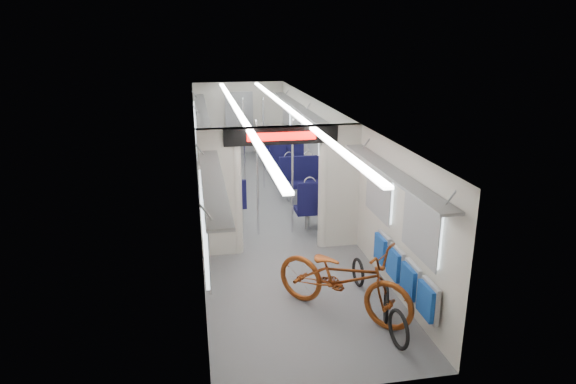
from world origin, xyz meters
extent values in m
plane|color=#515456|center=(0.00, 0.00, 0.00)|extent=(12.00, 12.00, 0.00)
cube|color=beige|center=(-1.45, 0.00, 1.15)|extent=(0.02, 12.00, 2.30)
cube|color=beige|center=(1.45, 0.00, 1.15)|extent=(0.02, 12.00, 2.30)
cube|color=beige|center=(0.00, 6.00, 1.15)|extent=(2.90, 0.02, 2.30)
cube|color=beige|center=(0.00, -6.00, 1.15)|extent=(2.90, 0.02, 2.30)
cube|color=silver|center=(0.00, 0.00, 2.30)|extent=(2.90, 12.00, 0.02)
cube|color=white|center=(-0.55, 0.00, 2.27)|extent=(0.12, 11.40, 0.04)
cube|color=white|center=(0.55, 0.00, 2.27)|extent=(0.12, 11.40, 0.04)
cube|color=beige|center=(-1.12, -2.00, 1.00)|extent=(0.65, 0.18, 2.00)
cube|color=beige|center=(1.12, -2.00, 1.00)|extent=(0.65, 0.18, 2.00)
cube|color=beige|center=(0.00, -2.00, 2.15)|extent=(2.90, 0.18, 0.30)
cylinder|color=beige|center=(-0.80, -2.00, 1.00)|extent=(0.20, 0.20, 2.00)
cylinder|color=beige|center=(0.80, -2.00, 1.00)|extent=(0.20, 0.20, 2.00)
cube|color=black|center=(0.00, -2.11, 2.15)|extent=(2.00, 0.03, 0.30)
cube|color=#FF0C07|center=(0.00, -2.13, 2.15)|extent=(1.20, 0.02, 0.14)
cube|color=silver|center=(-1.42, -4.80, 1.40)|extent=(0.04, 1.00, 0.75)
cube|color=silver|center=(1.42, -4.80, 1.40)|extent=(0.04, 1.00, 0.75)
cube|color=silver|center=(-1.42, -3.20, 1.40)|extent=(0.04, 1.00, 0.75)
cube|color=silver|center=(1.42, -3.20, 1.40)|extent=(0.04, 1.00, 0.75)
cube|color=silver|center=(-1.42, -0.50, 1.40)|extent=(0.04, 1.00, 0.75)
cube|color=silver|center=(1.42, -0.50, 1.40)|extent=(0.04, 1.00, 0.75)
cube|color=silver|center=(-1.42, 1.40, 1.40)|extent=(0.04, 1.00, 0.75)
cube|color=silver|center=(1.42, 1.40, 1.40)|extent=(0.04, 1.00, 0.75)
cube|color=silver|center=(-1.42, 3.30, 1.40)|extent=(0.04, 1.00, 0.75)
cube|color=silver|center=(1.42, 3.30, 1.40)|extent=(0.04, 1.00, 0.75)
cube|color=silver|center=(-1.42, 5.10, 1.40)|extent=(0.04, 1.00, 0.75)
cube|color=silver|center=(1.42, 5.10, 1.40)|extent=(0.04, 1.00, 0.75)
cube|color=gray|center=(-1.27, -4.00, 1.95)|extent=(0.30, 3.60, 0.04)
cube|color=gray|center=(1.27, -4.00, 1.95)|extent=(0.30, 3.60, 0.04)
cube|color=gray|center=(-1.27, 2.00, 1.95)|extent=(0.30, 7.60, 0.04)
cube|color=gray|center=(1.27, 2.00, 1.95)|extent=(0.30, 7.60, 0.04)
cube|color=gray|center=(0.00, 5.94, 1.00)|extent=(0.90, 0.05, 2.00)
imported|color=brown|center=(0.47, -4.43, 0.56)|extent=(2.04, 2.02, 1.12)
cube|color=gray|center=(1.38, -5.27, 0.58)|extent=(0.06, 0.45, 0.51)
cube|color=navy|center=(1.32, -5.27, 0.58)|extent=(0.06, 0.41, 0.43)
cube|color=gray|center=(1.38, -4.72, 0.58)|extent=(0.06, 0.45, 0.51)
cube|color=navy|center=(1.32, -4.72, 0.58)|extent=(0.06, 0.41, 0.43)
cube|color=gray|center=(1.38, -4.17, 0.58)|extent=(0.06, 0.45, 0.51)
cube|color=navy|center=(1.32, -4.17, 0.58)|extent=(0.06, 0.41, 0.43)
cube|color=gray|center=(1.38, -3.62, 0.58)|extent=(0.06, 0.45, 0.51)
cube|color=navy|center=(1.32, -3.62, 0.58)|extent=(0.06, 0.41, 0.43)
torus|color=black|center=(0.94, -5.36, 0.24)|extent=(0.10, 0.53, 0.53)
torus|color=black|center=(1.01, -4.75, 0.24)|extent=(0.21, 0.51, 0.52)
torus|color=black|center=(0.96, -3.66, 0.21)|extent=(0.07, 0.47, 0.47)
cube|color=black|center=(-0.70, -0.48, 0.40)|extent=(0.43, 0.40, 0.10)
cylinder|color=gray|center=(-0.70, -0.48, 0.17)|extent=(0.10, 0.10, 0.35)
cube|color=black|center=(-0.70, -0.65, 0.71)|extent=(0.43, 0.08, 0.52)
torus|color=silver|center=(-0.70, -0.65, 0.97)|extent=(0.22, 0.03, 0.22)
cube|color=black|center=(-0.70, 1.13, 0.40)|extent=(0.43, 0.40, 0.10)
cylinder|color=gray|center=(-0.70, 1.13, 0.17)|extent=(0.10, 0.10, 0.35)
cube|color=black|center=(-0.70, 1.29, 0.71)|extent=(0.43, 0.08, 0.52)
torus|color=silver|center=(-0.70, 1.29, 0.97)|extent=(0.22, 0.03, 0.22)
cube|color=black|center=(-1.17, -0.48, 0.40)|extent=(0.43, 0.40, 0.10)
cylinder|color=gray|center=(-1.17, -0.48, 0.17)|extent=(0.10, 0.10, 0.35)
cube|color=black|center=(-1.17, -0.65, 0.71)|extent=(0.43, 0.08, 0.52)
torus|color=silver|center=(-1.17, -0.65, 0.97)|extent=(0.22, 0.03, 0.22)
cube|color=black|center=(-1.17, 1.13, 0.40)|extent=(0.43, 0.40, 0.10)
cylinder|color=gray|center=(-1.17, 1.13, 0.17)|extent=(0.10, 0.10, 0.35)
cube|color=black|center=(-1.17, 1.29, 0.71)|extent=(0.43, 0.08, 0.52)
torus|color=silver|center=(-1.17, 1.29, 0.97)|extent=(0.22, 0.03, 0.22)
cube|color=black|center=(0.70, -1.11, 0.40)|extent=(0.48, 0.45, 0.10)
cylinder|color=gray|center=(0.70, -1.11, 0.17)|extent=(0.10, 0.10, 0.35)
cube|color=black|center=(0.70, -1.29, 0.74)|extent=(0.48, 0.09, 0.59)
torus|color=silver|center=(0.70, -1.29, 1.04)|extent=(0.24, 0.03, 0.24)
cube|color=black|center=(0.70, 0.71, 0.40)|extent=(0.48, 0.45, 0.10)
cylinder|color=gray|center=(0.70, 0.71, 0.17)|extent=(0.10, 0.10, 0.35)
cube|color=black|center=(0.70, 0.89, 0.74)|extent=(0.48, 0.09, 0.59)
torus|color=silver|center=(0.70, 0.89, 1.04)|extent=(0.24, 0.03, 0.24)
cube|color=black|center=(1.17, -1.11, 0.40)|extent=(0.48, 0.45, 0.10)
cylinder|color=gray|center=(1.17, -1.11, 0.17)|extent=(0.10, 0.10, 0.35)
cube|color=black|center=(1.17, -1.29, 0.74)|extent=(0.48, 0.09, 0.59)
torus|color=silver|center=(1.17, -1.29, 1.04)|extent=(0.24, 0.03, 0.24)
cube|color=black|center=(1.17, 0.71, 0.40)|extent=(0.48, 0.45, 0.10)
cylinder|color=gray|center=(1.17, 0.71, 0.17)|extent=(0.10, 0.10, 0.35)
cube|color=black|center=(1.17, 0.89, 0.74)|extent=(0.48, 0.09, 0.59)
torus|color=silver|center=(1.17, 0.89, 1.04)|extent=(0.24, 0.03, 0.24)
cube|color=black|center=(-0.70, 2.77, 0.40)|extent=(0.46, 0.42, 0.10)
cylinder|color=gray|center=(-0.70, 2.77, 0.17)|extent=(0.10, 0.10, 0.35)
cube|color=black|center=(-0.70, 2.59, 0.73)|extent=(0.46, 0.08, 0.56)
torus|color=silver|center=(-0.70, 2.59, 1.01)|extent=(0.23, 0.03, 0.23)
cube|color=black|center=(-0.70, 4.49, 0.40)|extent=(0.46, 0.42, 0.10)
cylinder|color=gray|center=(-0.70, 4.49, 0.17)|extent=(0.10, 0.10, 0.35)
cube|color=black|center=(-0.70, 4.66, 0.73)|extent=(0.46, 0.08, 0.56)
torus|color=silver|center=(-0.70, 4.66, 1.01)|extent=(0.23, 0.03, 0.23)
cube|color=black|center=(-1.17, 2.77, 0.40)|extent=(0.46, 0.42, 0.10)
cylinder|color=gray|center=(-1.17, 2.77, 0.17)|extent=(0.10, 0.10, 0.35)
cube|color=black|center=(-1.17, 2.59, 0.73)|extent=(0.46, 0.08, 0.56)
torus|color=silver|center=(-1.17, 2.59, 1.01)|extent=(0.23, 0.03, 0.23)
cube|color=black|center=(-1.17, 4.49, 0.40)|extent=(0.46, 0.42, 0.10)
cylinder|color=gray|center=(-1.17, 4.49, 0.17)|extent=(0.10, 0.10, 0.35)
cube|color=black|center=(-1.17, 4.66, 0.73)|extent=(0.46, 0.08, 0.56)
torus|color=silver|center=(-1.17, 4.66, 1.01)|extent=(0.23, 0.03, 0.23)
cube|color=black|center=(0.70, 2.67, 0.40)|extent=(0.46, 0.43, 0.10)
cylinder|color=gray|center=(0.70, 2.67, 0.17)|extent=(0.10, 0.10, 0.35)
cube|color=black|center=(0.70, 2.50, 0.73)|extent=(0.46, 0.08, 0.56)
torus|color=silver|center=(0.70, 2.50, 1.01)|extent=(0.23, 0.03, 0.23)
cube|color=black|center=(0.70, 4.40, 0.40)|extent=(0.46, 0.43, 0.10)
cylinder|color=gray|center=(0.70, 4.40, 0.17)|extent=(0.10, 0.10, 0.35)
cube|color=black|center=(0.70, 4.57, 0.73)|extent=(0.46, 0.08, 0.56)
torus|color=silver|center=(0.70, 4.57, 1.01)|extent=(0.23, 0.03, 0.23)
cube|color=black|center=(1.17, 2.67, 0.40)|extent=(0.46, 0.43, 0.10)
cylinder|color=gray|center=(1.17, 2.67, 0.17)|extent=(0.10, 0.10, 0.35)
cube|color=black|center=(1.17, 2.50, 0.73)|extent=(0.46, 0.08, 0.56)
torus|color=silver|center=(1.17, 2.50, 1.01)|extent=(0.23, 0.03, 0.23)
cube|color=black|center=(1.17, 4.40, 0.40)|extent=(0.46, 0.43, 0.10)
cylinder|color=gray|center=(1.17, 4.40, 0.17)|extent=(0.10, 0.10, 0.35)
cube|color=black|center=(1.17, 4.57, 0.73)|extent=(0.46, 0.08, 0.56)
torus|color=silver|center=(1.17, 4.57, 1.01)|extent=(0.23, 0.03, 0.23)
cylinder|color=silver|center=(-0.32, -1.24, 1.15)|extent=(0.04, 0.04, 2.30)
cylinder|color=silver|center=(0.36, -1.25, 1.15)|extent=(0.04, 0.04, 2.30)
cylinder|color=silver|center=(-0.25, 1.93, 1.15)|extent=(0.04, 0.04, 2.30)
cylinder|color=silver|center=(0.23, 1.89, 1.15)|extent=(0.05, 0.05, 2.30)
camera|label=1|loc=(-1.48, -10.68, 3.90)|focal=32.00mm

